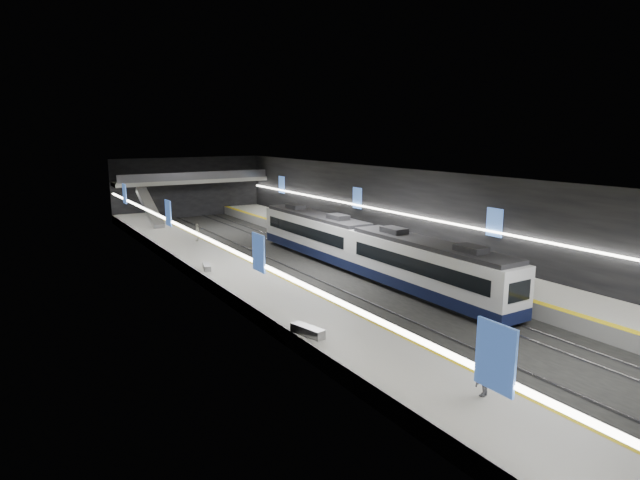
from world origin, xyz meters
TOP-DOWN VIEW (x-y plane):
  - ground at (0.00, 0.00)m, footprint 70.00×70.00m
  - ceiling at (0.00, 0.00)m, footprint 20.00×70.00m
  - wall_left at (-10.00, 0.00)m, footprint 0.04×70.00m
  - wall_right at (10.00, 0.00)m, footprint 0.04×70.00m
  - wall_back at (0.00, 35.00)m, footprint 20.00×0.04m
  - platform_left at (-7.50, 0.00)m, footprint 5.00×70.00m
  - tile_surface_left at (-7.50, 0.00)m, footprint 5.00×70.00m
  - tactile_strip_left at (-5.30, 0.00)m, footprint 0.60×70.00m
  - platform_right at (7.50, 0.00)m, footprint 5.00×70.00m
  - tile_surface_right at (7.50, 0.00)m, footprint 5.00×70.00m
  - tactile_strip_right at (5.30, 0.00)m, footprint 0.60×70.00m
  - rails at (-0.00, 0.00)m, footprint 6.52×70.00m
  - train at (2.50, -1.29)m, footprint 2.69×30.04m
  - ad_posters at (-0.00, 1.00)m, footprint 19.94×53.50m
  - cove_light_left at (-9.80, 0.00)m, footprint 0.25×68.60m
  - cove_light_right at (9.80, 0.00)m, footprint 0.25×68.60m
  - mezzanine_bridge at (0.00, 32.93)m, footprint 20.00×3.00m
  - escalator at (-7.50, 26.00)m, footprint 1.20×7.50m
  - bench_left_near at (-9.50, -12.81)m, footprint 1.04×2.12m
  - bench_left_far at (-9.23, 2.84)m, footprint 0.91×1.83m
  - bench_right_far at (9.50, 17.67)m, footprint 0.81×1.73m
  - passenger_right_a at (6.37, -1.96)m, footprint 0.65×0.81m
  - passenger_right_b at (7.52, -8.10)m, footprint 1.02×1.13m
  - passenger_left_a at (-6.15, 13.87)m, footprint 0.63×1.03m
  - passenger_left_b at (-6.82, -22.00)m, footprint 1.25×0.93m

SIDE VIEW (x-z plane):
  - ground at x=0.00m, z-range 0.00..0.00m
  - rails at x=0.00m, z-range 0.00..0.12m
  - platform_left at x=-7.50m, z-range 0.00..1.00m
  - platform_right at x=7.50m, z-range 0.00..1.00m
  - tile_surface_left at x=-7.50m, z-range 1.00..1.02m
  - tile_surface_right at x=7.50m, z-range 1.00..1.02m
  - tactile_strip_left at x=-5.30m, z-range 1.01..1.03m
  - tactile_strip_right at x=5.30m, z-range 1.01..1.03m
  - bench_right_far at x=9.50m, z-range 1.00..1.41m
  - bench_left_far at x=-9.23m, z-range 1.00..1.43m
  - bench_left_near at x=-9.50m, z-range 1.00..1.50m
  - passenger_left_a at x=-6.15m, z-range 1.00..2.65m
  - passenger_left_b at x=-6.82m, z-range 1.00..2.73m
  - passenger_right_b at x=7.52m, z-range 1.00..2.89m
  - passenger_right_a at x=6.37m, z-range 1.00..2.94m
  - train at x=2.50m, z-range 0.40..4.00m
  - escalator at x=-7.50m, z-range 0.94..4.86m
  - cove_light_left at x=-9.80m, z-range 3.74..3.86m
  - cove_light_right at x=9.80m, z-range 3.74..3.86m
  - wall_left at x=-10.00m, z-range 0.00..8.00m
  - wall_right at x=10.00m, z-range 0.00..8.00m
  - wall_back at x=0.00m, z-range 0.00..8.00m
  - ad_posters at x=0.00m, z-range 3.40..5.60m
  - mezzanine_bridge at x=0.00m, z-range 4.29..5.79m
  - ceiling at x=0.00m, z-range 7.98..8.02m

